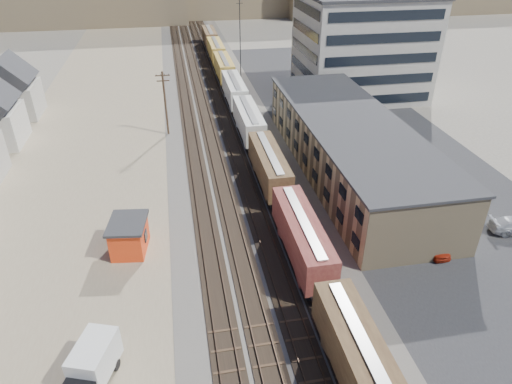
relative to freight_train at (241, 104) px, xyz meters
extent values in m
plane|color=#6B6356|center=(-3.80, -45.98, -2.79)|extent=(300.00, 300.00, 0.00)
cube|color=#4C4742|center=(-3.80, 4.02, -2.76)|extent=(18.00, 200.00, 0.06)
cube|color=#84745B|center=(-23.80, -5.98, -2.78)|extent=(24.00, 180.00, 0.03)
cube|color=#232326|center=(18.20, -10.98, -2.77)|extent=(26.00, 120.00, 0.04)
cube|color=black|center=(-8.80, 4.02, -2.69)|extent=(2.60, 200.00, 0.08)
cube|color=#38281E|center=(-9.52, 4.02, -2.57)|extent=(0.08, 200.00, 0.16)
cube|color=#38281E|center=(-8.08, 4.02, -2.57)|extent=(0.08, 200.00, 0.16)
cube|color=black|center=(-5.80, 4.02, -2.69)|extent=(2.60, 200.00, 0.08)
cube|color=#38281E|center=(-6.52, 4.02, -2.57)|extent=(0.08, 200.00, 0.16)
cube|color=#38281E|center=(-5.08, 4.02, -2.57)|extent=(0.08, 200.00, 0.16)
cube|color=black|center=(-2.80, 4.02, -2.69)|extent=(2.60, 200.00, 0.08)
cube|color=#38281E|center=(-3.52, 4.02, -2.57)|extent=(0.08, 200.00, 0.16)
cube|color=#38281E|center=(-2.08, 4.02, -2.57)|extent=(0.08, 200.00, 0.16)
cube|color=black|center=(0.00, 4.02, -2.69)|extent=(2.60, 200.00, 0.08)
cube|color=#38281E|center=(-0.72, 4.02, -2.57)|extent=(0.08, 200.00, 0.16)
cube|color=#38281E|center=(0.72, 4.02, -2.57)|extent=(0.08, 200.00, 0.16)
cube|color=black|center=(0.00, -48.12, -2.04)|extent=(2.20, 2.20, 0.90)
cube|color=#46301E|center=(0.00, -53.20, 0.11)|extent=(3.00, 13.34, 3.40)
cube|color=#B7B7B2|center=(0.00, -53.20, 1.89)|extent=(0.90, 12.32, 0.16)
cube|color=black|center=(0.00, -43.08, -2.04)|extent=(2.20, 2.20, 0.90)
cube|color=black|center=(0.00, -32.93, -2.04)|extent=(2.20, 2.20, 0.90)
cube|color=maroon|center=(0.00, -38.00, 0.11)|extent=(3.00, 13.34, 3.40)
cube|color=#B7B7B2|center=(0.00, -38.00, 1.89)|extent=(0.90, 12.32, 0.16)
cube|color=black|center=(0.00, -27.88, -2.04)|extent=(2.20, 2.20, 0.90)
cube|color=black|center=(0.00, -17.73, -2.04)|extent=(2.20, 2.20, 0.90)
cube|color=#46301E|center=(0.00, -22.80, 0.11)|extent=(3.00, 13.34, 3.40)
cube|color=#B7B7B2|center=(0.00, -22.80, 1.89)|extent=(0.90, 12.33, 0.16)
cube|color=black|center=(0.00, -12.68, -2.04)|extent=(2.20, 2.20, 0.90)
cube|color=black|center=(0.00, -2.53, -2.04)|extent=(2.20, 2.20, 0.90)
cube|color=beige|center=(0.00, -7.60, 0.11)|extent=(3.00, 13.34, 3.40)
cube|color=#B7B7B2|center=(0.00, -7.60, 1.89)|extent=(0.90, 12.33, 0.16)
cube|color=black|center=(0.00, 2.52, -2.04)|extent=(2.20, 2.20, 0.90)
cube|color=black|center=(0.00, 12.67, -2.04)|extent=(2.20, 2.20, 0.90)
cube|color=beige|center=(0.00, 7.60, 0.11)|extent=(3.00, 13.34, 3.40)
cube|color=#B7B7B2|center=(0.00, 7.60, 1.89)|extent=(0.90, 12.33, 0.16)
cube|color=black|center=(0.00, 17.73, -2.04)|extent=(2.20, 2.20, 0.90)
cube|color=black|center=(0.00, 27.88, -2.04)|extent=(2.20, 2.20, 0.90)
cube|color=gold|center=(0.00, 22.80, 0.11)|extent=(3.00, 13.34, 3.40)
cube|color=#B7B7B2|center=(0.00, 22.80, 1.89)|extent=(0.90, 12.32, 0.16)
cube|color=black|center=(0.00, 32.92, -2.04)|extent=(2.20, 2.20, 0.90)
cube|color=black|center=(0.00, 43.07, -2.04)|extent=(2.20, 2.20, 0.90)
cube|color=gold|center=(0.00, 38.00, 0.11)|extent=(3.00, 13.34, 3.40)
cube|color=#B7B7B2|center=(0.00, 38.00, 1.89)|extent=(0.90, 12.32, 0.16)
cube|color=black|center=(0.00, 48.12, -2.04)|extent=(2.20, 2.20, 0.90)
cube|color=black|center=(0.00, 58.27, -2.04)|extent=(2.20, 2.20, 0.90)
cube|color=#46301E|center=(0.00, 53.20, 0.11)|extent=(3.00, 13.34, 3.40)
cube|color=#B7B7B2|center=(0.00, 53.20, 1.89)|extent=(0.90, 12.32, 0.16)
cube|color=tan|center=(11.20, -20.98, 0.71)|extent=(12.00, 40.00, 7.00)
cube|color=#2D2D30|center=(11.20, -20.98, 4.31)|extent=(12.40, 40.40, 0.30)
cube|color=black|center=(5.15, -20.98, -0.59)|extent=(0.12, 36.00, 1.20)
cube|color=black|center=(5.15, -20.98, 2.41)|extent=(0.12, 36.00, 1.20)
cube|color=#9E998E|center=(24.20, 9.02, 6.21)|extent=(22.00, 18.00, 18.00)
cube|color=black|center=(13.15, 9.02, 6.21)|extent=(0.12, 16.00, 16.00)
cube|color=black|center=(24.20, -0.03, 6.21)|extent=(20.00, 0.12, 16.00)
cylinder|color=#382619|center=(-12.30, -3.98, 2.21)|extent=(0.32, 0.32, 10.00)
cube|color=#382619|center=(-12.30, -3.98, 6.61)|extent=(2.20, 0.14, 0.14)
cube|color=#382619|center=(-12.30, -3.98, 5.81)|extent=(1.90, 0.14, 0.14)
cylinder|color=black|center=(-11.70, -3.98, 6.76)|extent=(0.08, 0.08, 0.22)
cylinder|color=black|center=(2.20, 14.02, 6.21)|extent=(0.16, 0.16, 18.00)
cube|color=black|center=(2.20, 14.02, 13.71)|extent=(1.20, 0.08, 0.08)
cube|color=#9E998E|center=(-37.80, 9.02, -0.04)|extent=(8.00, 8.00, 5.50)
cube|color=#2D2D30|center=(-37.80, 9.02, 3.61)|extent=(8.15, 8.16, 8.15)
cube|color=silver|center=(-18.31, -48.47, -0.82)|extent=(3.54, 4.50, 2.56)
cylinder|color=black|center=(-17.07, -48.07, -2.35)|extent=(0.57, 0.93, 0.89)
cube|color=#EA3E16|center=(-16.69, -33.40, -1.19)|extent=(3.74, 4.66, 3.20)
cube|color=#2D2D30|center=(-16.69, -33.40, 0.52)|extent=(4.22, 5.14, 0.27)
cube|color=black|center=(-15.05, -33.62, -1.09)|extent=(0.25, 1.07, 1.07)
imported|color=#A6240F|center=(13.51, -39.24, -2.01)|extent=(1.90, 4.60, 1.56)
imported|color=white|center=(14.50, -37.92, -2.01)|extent=(3.11, 5.05, 1.57)
imported|color=navy|center=(17.60, 1.40, -2.10)|extent=(5.47, 4.32, 1.38)
imported|color=silver|center=(23.80, 8.07, -2.01)|extent=(3.01, 4.93, 1.57)
camera|label=1|loc=(-10.97, -72.35, 26.12)|focal=32.00mm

